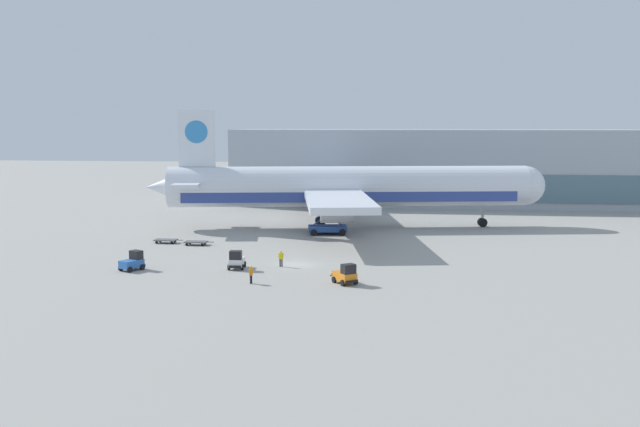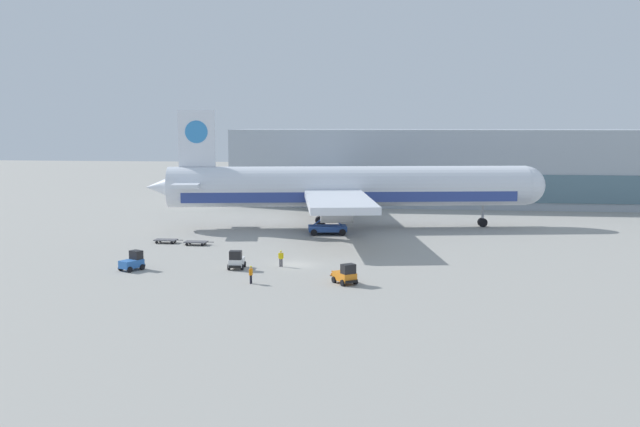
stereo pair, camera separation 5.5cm
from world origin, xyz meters
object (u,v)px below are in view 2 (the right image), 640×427
Objects in this scene: baggage_dolly_second at (196,242)px; traffic_cone_near at (232,253)px; airplane_main at (344,188)px; baggage_dolly_lead at (166,240)px; baggage_tug_mid at (236,261)px; baggage_tug_far at (133,262)px; ground_crew_near at (281,257)px; baggage_tug_foreground at (346,275)px; ground_crew_far at (251,273)px; scissor_lift_loader at (327,220)px; traffic_cone_far at (332,273)px.

traffic_cone_near is (6.05, -5.90, -0.13)m from baggage_dolly_second.
airplane_main is 27.24m from baggage_dolly_lead.
baggage_tug_mid is at bearing -58.27° from baggage_dolly_second.
baggage_tug_far is 12.66m from traffic_cone_near.
airplane_main is 22.58× the size of baggage_tug_mid.
baggage_dolly_lead is 2.10× the size of ground_crew_near.
ground_crew_near is at bearing -170.26° from baggage_tug_foreground.
baggage_dolly_lead is at bearing 51.85° from ground_crew_far.
baggage_dolly_lead is 4.37m from baggage_dolly_second.
scissor_lift_loader is 23.10m from ground_crew_near.
airplane_main is 24.73m from baggage_dolly_second.
baggage_tug_far is at bearing -82.57° from baggage_dolly_lead.
baggage_tug_mid is 4.74m from ground_crew_near.
baggage_tug_foreground is 4.40× the size of traffic_cone_far.
scissor_lift_loader is 2.21× the size of baggage_tug_mid.
airplane_main is at bearing 64.51° from traffic_cone_near.
scissor_lift_loader is 19.31m from traffic_cone_near.
scissor_lift_loader is 2.01× the size of baggage_tug_foreground.
baggage_dolly_lead is at bearing 143.94° from traffic_cone_far.
traffic_cone_near is 0.85× the size of traffic_cone_far.
scissor_lift_loader is 27.08m from traffic_cone_far.
baggage_tug_foreground reaches higher than traffic_cone_near.
baggage_dolly_second is at bearing -169.48° from baggage_tug_foreground.
traffic_cone_far reaches higher than baggage_dolly_lead.
baggage_dolly_second is 24.63m from traffic_cone_far.
ground_crew_far is at bearing -53.64° from baggage_dolly_lead.
baggage_dolly_second is at bearing 21.85° from baggage_tug_far.
baggage_tug_mid is 10.56m from traffic_cone_far.
scissor_lift_loader reaches higher than traffic_cone_near.
ground_crew_near is at bearing -37.27° from baggage_dolly_lead.
baggage_dolly_second is 8.45m from traffic_cone_near.
baggage_tug_foreground is at bearing -43.51° from baggage_dolly_second.
ground_crew_near is 3.26× the size of traffic_cone_near.
baggage_tug_far is 14.37m from ground_crew_far.
ground_crew_far is 8.57m from traffic_cone_far.
ground_crew_near is (12.98, -12.01, 0.65)m from baggage_dolly_second.
baggage_tug_far is 5.20× the size of traffic_cone_near.
ground_crew_far is (-5.44, -37.42, -4.83)m from airplane_main.
baggage_tug_mid reaches higher than ground_crew_near.
ground_crew_near reaches higher than baggage_dolly_lead.
scissor_lift_loader is 25.56m from baggage_tug_mid.
airplane_main is 32.30m from baggage_tug_mid.
baggage_tug_foreground is 19.76m from traffic_cone_near.
scissor_lift_loader is 1.52× the size of baggage_dolly_second.
baggage_dolly_lead is 6.84× the size of traffic_cone_near.
baggage_tug_far is (-10.55, -1.98, 0.00)m from baggage_tug_mid.
baggage_dolly_lead is 21.59m from ground_crew_near.
traffic_cone_far is (7.28, 4.46, -0.70)m from ground_crew_far.
baggage_dolly_lead is (-12.79, 14.64, -0.49)m from baggage_tug_mid.
airplane_main is at bearing -0.98° from baggage_tug_far.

